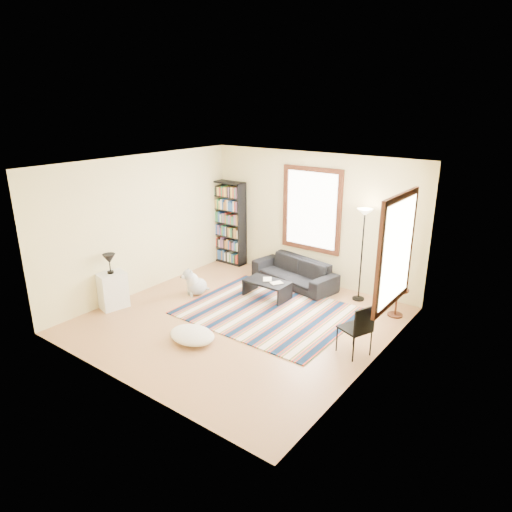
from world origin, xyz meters
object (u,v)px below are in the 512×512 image
Objects in this scene: bookshelf at (228,223)px; folding_chair at (355,329)px; floor_lamp at (362,256)px; side_table at (396,302)px; dog at (197,281)px; sofa at (294,272)px; coffee_table at (267,289)px; floor_cushion at (192,335)px; white_cabinet at (113,290)px.

bookshelf reaches higher than folding_chair.
side_table is (0.86, -0.27, -0.66)m from floor_lamp.
folding_chair is 3.60m from dog.
dog is at bearing -161.11° from folding_chair.
sofa is 1.61m from floor_lamp.
floor_cushion is (0.02, -2.17, -0.08)m from coffee_table.
folding_chair reaches higher than side_table.
sofa is at bearing 89.31° from floor_cushion.
floor_lamp reaches higher than folding_chair.
white_cabinet is (-2.17, -3.06, 0.07)m from sofa.
sofa is 3.11m from floor_cushion.
folding_chair is (2.28, -1.86, 0.15)m from sofa.
coffee_table is 1.45m from dog.
bookshelf reaches higher than floor_cushion.
white_cabinet is (-2.13, 0.04, 0.25)m from floor_cushion.
dog is (-1.31, -1.64, 0.00)m from sofa.
white_cabinet is at bearing -134.69° from coffee_table.
white_cabinet reaches higher than floor_cushion.
folding_chair is (2.34, -0.93, 0.25)m from coffee_table.
floor_cushion is (2.03, -3.37, -0.90)m from bookshelf.
dog is at bearing 71.55° from white_cabinet.
floor_lamp reaches higher than dog.
white_cabinet is at bearing -99.57° from dog.
bookshelf is at bearing 121.09° from floor_cushion.
sofa reaches higher than floor_cushion.
dog is at bearing -117.77° from sofa.
floor_cushion is at bearing -79.74° from sofa.
sofa is 1.04× the size of floor_lamp.
floor_lamp is (1.52, 1.03, 0.75)m from coffee_table.
sofa is at bearing 163.17° from folding_chair.
bookshelf is 3.40m from white_cabinet.
white_cabinet is at bearing -114.37° from sofa.
floor_lamp is at bearing -2.75° from bookshelf.
floor_lamp is (1.47, 0.10, 0.65)m from sofa.
white_cabinet is at bearing -142.45° from folding_chair.
floor_lamp is 2.18m from folding_chair.
dog is at bearing -147.97° from floor_lamp.
coffee_table is 1.67× the size of side_table.
floor_lamp is 2.66× the size of white_cabinet.
dog reaches higher than side_table.
coffee_table is 1.09× the size of floor_cushion.
floor_lamp is at bearing 134.93° from folding_chair.
bookshelf is 4.88m from folding_chair.
white_cabinet reaches higher than dog.
sofa is at bearing -7.43° from bookshelf.
floor_cushion is at bearing -115.14° from floor_lamp.
dog is at bearing -150.48° from coffee_table.
dog is (-1.28, 1.46, 0.18)m from floor_cushion.
sofa is 2.14× the size of coffee_table.
sofa is 2.24× the size of folding_chair.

